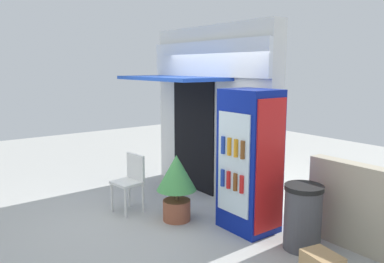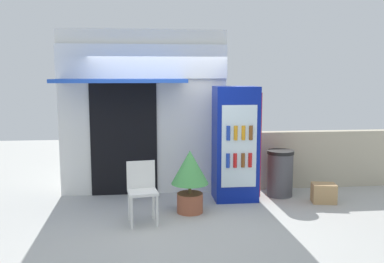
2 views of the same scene
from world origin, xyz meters
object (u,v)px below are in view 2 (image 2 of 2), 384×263
at_px(drink_cooler, 236,144).
at_px(trash_bin, 280,173).
at_px(plastic_chair, 142,187).
at_px(cardboard_box, 324,193).
at_px(potted_plant_near_shop, 190,175).

xyz_separation_m(drink_cooler, trash_bin, (0.84, 0.11, -0.57)).
bearing_deg(plastic_chair, cardboard_box, 11.54).
bearing_deg(drink_cooler, cardboard_box, -14.09).
relative_size(drink_cooler, trash_bin, 2.38).
bearing_deg(drink_cooler, trash_bin, 7.34).
bearing_deg(trash_bin, potted_plant_near_shop, -156.49).
xyz_separation_m(plastic_chair, trash_bin, (2.46, 1.11, -0.12)).
xyz_separation_m(drink_cooler, cardboard_box, (1.47, -0.37, -0.83)).
bearing_deg(potted_plant_near_shop, trash_bin, 23.51).
relative_size(trash_bin, cardboard_box, 2.11).
distance_m(plastic_chair, potted_plant_near_shop, 0.84).
bearing_deg(drink_cooler, potted_plant_near_shop, -143.80).
bearing_deg(cardboard_box, potted_plant_near_shop, -173.49).
relative_size(plastic_chair, cardboard_box, 2.31).
xyz_separation_m(potted_plant_near_shop, cardboard_box, (2.34, 0.27, -0.44)).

